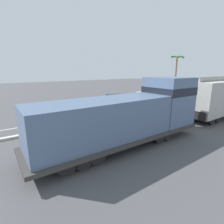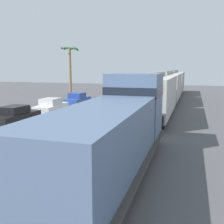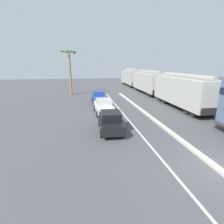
{
  "view_description": "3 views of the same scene",
  "coord_description": "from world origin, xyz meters",
  "px_view_note": "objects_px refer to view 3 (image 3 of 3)",
  "views": [
    {
      "loc": [
        13.52,
        -7.11,
        4.73
      ],
      "look_at": [
        2.0,
        0.96,
        1.32
      ],
      "focal_mm": 28.0,
      "sensor_mm": 36.0,
      "label": 1
    },
    {
      "loc": [
        8.5,
        -10.64,
        4.52
      ],
      "look_at": [
        3.95,
        4.01,
        1.92
      ],
      "focal_mm": 42.0,
      "sensor_mm": 36.0,
      "label": 2
    },
    {
      "loc": [
        -6.68,
        -6.96,
        5.26
      ],
      "look_at": [
        -4.24,
        7.44,
        1.23
      ],
      "focal_mm": 28.0,
      "sensor_mm": 36.0,
      "label": 3
    }
  ],
  "objects_px": {
    "parked_car_black": "(111,121)",
    "parked_car_white": "(104,106)",
    "hopper_car_trailing": "(131,77)",
    "hopper_car_middle": "(149,82)",
    "hopper_car_lead": "(184,91)",
    "parked_car_blue": "(99,97)",
    "palm_tree_near": "(70,63)"
  },
  "relations": [
    {
      "from": "hopper_car_lead",
      "to": "palm_tree_near",
      "type": "relative_size",
      "value": 1.39
    },
    {
      "from": "parked_car_blue",
      "to": "palm_tree_near",
      "type": "height_order",
      "value": "palm_tree_near"
    },
    {
      "from": "hopper_car_lead",
      "to": "parked_car_white",
      "type": "height_order",
      "value": "hopper_car_lead"
    },
    {
      "from": "hopper_car_middle",
      "to": "parked_car_black",
      "type": "distance_m",
      "value": 20.33
    },
    {
      "from": "hopper_car_trailing",
      "to": "parked_car_blue",
      "type": "distance_m",
      "value": 20.62
    },
    {
      "from": "hopper_car_trailing",
      "to": "parked_car_blue",
      "type": "height_order",
      "value": "hopper_car_trailing"
    },
    {
      "from": "hopper_car_middle",
      "to": "parked_car_blue",
      "type": "bearing_deg",
      "value": -146.7
    },
    {
      "from": "hopper_car_trailing",
      "to": "hopper_car_lead",
      "type": "bearing_deg",
      "value": -90.0
    },
    {
      "from": "hopper_car_lead",
      "to": "hopper_car_middle",
      "type": "bearing_deg",
      "value": 90.0
    },
    {
      "from": "hopper_car_middle",
      "to": "parked_car_white",
      "type": "relative_size",
      "value": 2.49
    },
    {
      "from": "hopper_car_middle",
      "to": "parked_car_black",
      "type": "xyz_separation_m",
      "value": [
        -9.94,
        -17.69,
        -1.26
      ]
    },
    {
      "from": "parked_car_blue",
      "to": "hopper_car_lead",
      "type": "bearing_deg",
      "value": -27.52
    },
    {
      "from": "parked_car_white",
      "to": "parked_car_blue",
      "type": "height_order",
      "value": "same"
    },
    {
      "from": "parked_car_white",
      "to": "palm_tree_near",
      "type": "relative_size",
      "value": 0.56
    },
    {
      "from": "parked_car_black",
      "to": "hopper_car_lead",
      "type": "bearing_deg",
      "value": 31.47
    },
    {
      "from": "hopper_car_middle",
      "to": "parked_car_white",
      "type": "height_order",
      "value": "hopper_car_middle"
    },
    {
      "from": "parked_car_black",
      "to": "palm_tree_near",
      "type": "bearing_deg",
      "value": 102.74
    },
    {
      "from": "hopper_car_lead",
      "to": "hopper_car_trailing",
      "type": "bearing_deg",
      "value": 90.0
    },
    {
      "from": "hopper_car_trailing",
      "to": "parked_car_black",
      "type": "height_order",
      "value": "hopper_car_trailing"
    },
    {
      "from": "hopper_car_middle",
      "to": "parked_car_white",
      "type": "xyz_separation_m",
      "value": [
        -9.87,
        -12.44,
        -1.26
      ]
    },
    {
      "from": "parked_car_white",
      "to": "palm_tree_near",
      "type": "bearing_deg",
      "value": 108.01
    },
    {
      "from": "hopper_car_lead",
      "to": "parked_car_white",
      "type": "xyz_separation_m",
      "value": [
        -9.87,
        -0.84,
        -1.26
      ]
    },
    {
      "from": "hopper_car_middle",
      "to": "parked_car_white",
      "type": "distance_m",
      "value": 15.93
    },
    {
      "from": "parked_car_blue",
      "to": "parked_car_black",
      "type": "bearing_deg",
      "value": -90.48
    },
    {
      "from": "parked_car_white",
      "to": "palm_tree_near",
      "type": "height_order",
      "value": "palm_tree_near"
    },
    {
      "from": "hopper_car_middle",
      "to": "hopper_car_trailing",
      "type": "relative_size",
      "value": 1.0
    },
    {
      "from": "parked_car_black",
      "to": "parked_car_blue",
      "type": "height_order",
      "value": "same"
    },
    {
      "from": "parked_car_black",
      "to": "parked_car_blue",
      "type": "relative_size",
      "value": 1.02
    },
    {
      "from": "parked_car_blue",
      "to": "hopper_car_middle",
      "type": "bearing_deg",
      "value": 33.3
    },
    {
      "from": "hopper_car_middle",
      "to": "parked_car_blue",
      "type": "height_order",
      "value": "hopper_car_middle"
    },
    {
      "from": "hopper_car_trailing",
      "to": "parked_car_black",
      "type": "xyz_separation_m",
      "value": [
        -9.94,
        -29.29,
        -1.26
      ]
    },
    {
      "from": "parked_car_black",
      "to": "parked_car_white",
      "type": "height_order",
      "value": "same"
    }
  ]
}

